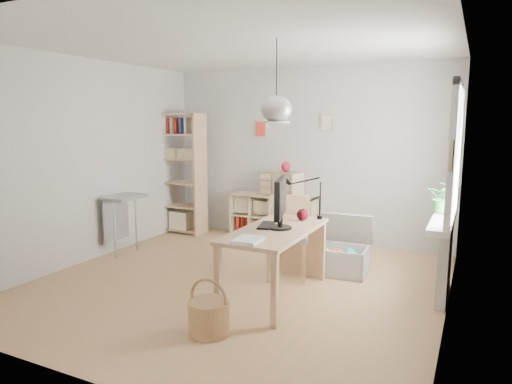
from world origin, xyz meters
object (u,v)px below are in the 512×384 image
at_px(tall_bookshelf, 181,168).
at_px(chair, 288,231).
at_px(desk, 275,237).
at_px(drawer_chest, 282,184).
at_px(storage_chest, 341,254).
at_px(monitor, 280,201).
at_px(cube_shelf, 273,220).

bearing_deg(tall_bookshelf, chair, -27.40).
xyz_separation_m(desk, chair, (-0.12, 0.67, -0.10)).
bearing_deg(drawer_chest, tall_bookshelf, -155.13).
bearing_deg(chair, storage_chest, 20.16).
relative_size(tall_bookshelf, storage_chest, 2.59).
relative_size(monitor, drawer_chest, 0.94).
bearing_deg(monitor, cube_shelf, 99.39).
bearing_deg(storage_chest, tall_bookshelf, 161.62).
xyz_separation_m(storage_chest, drawer_chest, (-1.28, 1.10, 0.68)).
relative_size(cube_shelf, chair, 1.43).
height_order(cube_shelf, storage_chest, cube_shelf).
bearing_deg(storage_chest, drawer_chest, 136.88).
bearing_deg(drawer_chest, cube_shelf, -176.63).
bearing_deg(monitor, tall_bookshelf, 127.44).
bearing_deg(desk, drawer_chest, 111.27).
height_order(desk, storage_chest, desk).
relative_size(cube_shelf, tall_bookshelf, 0.70).
relative_size(desk, tall_bookshelf, 0.75).
bearing_deg(cube_shelf, monitor, -64.23).
relative_size(chair, storage_chest, 1.27).
relative_size(cube_shelf, storage_chest, 1.81).
bearing_deg(chair, drawer_chest, 98.98).
relative_size(cube_shelf, drawer_chest, 2.15).
xyz_separation_m(monitor, drawer_chest, (-0.89, 2.16, -0.15)).
relative_size(tall_bookshelf, drawer_chest, 3.07).
distance_m(tall_bookshelf, drawer_chest, 1.76).
xyz_separation_m(desk, monitor, (0.04, 0.03, 0.40)).
xyz_separation_m(tall_bookshelf, chair, (2.46, -1.28, -0.53)).
bearing_deg(cube_shelf, chair, -60.01).
distance_m(tall_bookshelf, storage_chest, 3.25).
bearing_deg(cube_shelf, desk, -65.39).
relative_size(desk, monitor, 2.46).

